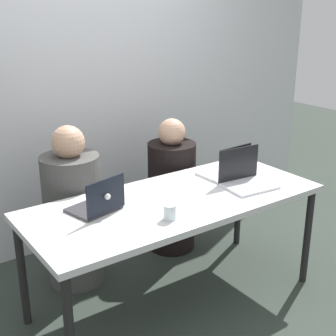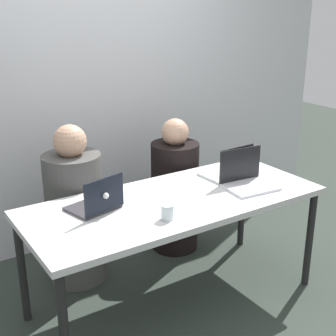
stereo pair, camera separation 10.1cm
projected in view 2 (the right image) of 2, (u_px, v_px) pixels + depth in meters
ground_plane at (174, 300)px, 3.18m from camera, size 12.00×12.00×0.00m
back_wall at (89, 83)px, 3.70m from camera, size 4.92×0.10×2.62m
desk at (175, 207)px, 2.95m from camera, size 1.89×0.80×0.75m
person_on_left at (75, 213)px, 3.28m from camera, size 0.49×0.49×1.15m
person_on_right at (175, 192)px, 3.73m from camera, size 0.47×0.47×1.08m
laptop_back_right at (228, 171)px, 3.26m from camera, size 0.30×0.29×0.24m
laptop_back_left at (97, 203)px, 2.74m from camera, size 0.33×0.29×0.22m
laptop_front_right at (247, 179)px, 3.10m from camera, size 0.35×0.30×0.24m
water_glass_left at (167, 213)px, 2.64m from camera, size 0.07×0.07×0.09m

